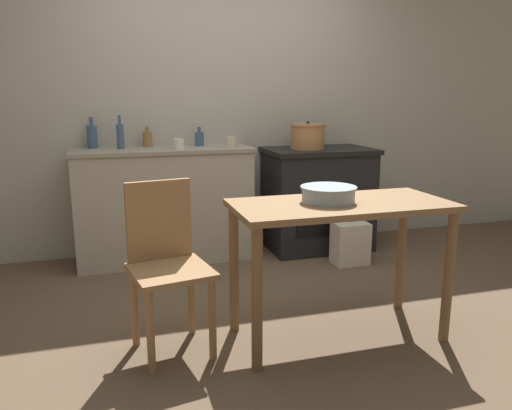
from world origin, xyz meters
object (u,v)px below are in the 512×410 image
(mixing_bowl_large, at_px, (328,193))
(bottle_mid_left, at_px, (120,136))
(work_table, at_px, (341,225))
(cup_center, at_px, (178,144))
(chair, at_px, (167,261))
(bottle_far_left, at_px, (92,136))
(flour_sack, at_px, (350,243))
(stove, at_px, (317,198))
(bottle_center_left, at_px, (199,139))
(cup_center_right, at_px, (231,142))
(stock_pot, at_px, (308,136))
(bottle_left, at_px, (147,139))

(mixing_bowl_large, relative_size, bottle_mid_left, 1.15)
(work_table, xyz_separation_m, cup_center, (-0.68, 1.55, 0.32))
(chair, relative_size, bottle_mid_left, 3.43)
(work_table, height_order, mixing_bowl_large, mixing_bowl_large)
(bottle_far_left, xyz_separation_m, bottle_mid_left, (0.22, -0.10, 0.01))
(flour_sack, xyz_separation_m, bottle_far_left, (-1.99, 0.72, 0.87))
(stove, bearing_deg, chair, -135.76)
(bottle_far_left, bearing_deg, work_table, -54.11)
(flour_sack, distance_m, mixing_bowl_large, 1.48)
(chair, height_order, bottle_center_left, bottle_center_left)
(stove, relative_size, bottle_center_left, 5.83)
(stove, relative_size, cup_center_right, 11.03)
(bottle_far_left, height_order, bottle_mid_left, bottle_mid_left)
(stock_pot, distance_m, bottle_left, 1.37)
(mixing_bowl_large, bearing_deg, bottle_center_left, 102.73)
(mixing_bowl_large, xyz_separation_m, cup_center_right, (-0.16, 1.57, 0.14))
(stove, xyz_separation_m, bottle_center_left, (-1.04, 0.15, 0.55))
(bottle_left, bearing_deg, chair, -91.94)
(flour_sack, distance_m, bottle_far_left, 2.29)
(work_table, bearing_deg, bottle_left, 116.03)
(stock_pot, relative_size, bottle_left, 1.85)
(flour_sack, height_order, bottle_far_left, bottle_far_left)
(stock_pot, bearing_deg, cup_center, -177.07)
(stove, bearing_deg, cup_center, -176.43)
(chair, height_order, cup_center_right, cup_center_right)
(mixing_bowl_large, relative_size, bottle_far_left, 1.23)
(stove, height_order, bottle_mid_left, bottle_mid_left)
(flour_sack, bearing_deg, work_table, -120.22)
(stock_pot, bearing_deg, bottle_far_left, 172.52)
(mixing_bowl_large, bearing_deg, stove, 68.23)
(work_table, distance_m, flour_sack, 1.39)
(stove, distance_m, mixing_bowl_large, 1.77)
(stove, height_order, stock_pot, stock_pot)
(work_table, relative_size, bottle_left, 7.26)
(stove, relative_size, flour_sack, 2.69)
(flour_sack, height_order, stock_pot, stock_pot)
(bottle_far_left, bearing_deg, stock_pot, -7.48)
(work_table, bearing_deg, stock_pot, 74.16)
(bottle_mid_left, bearing_deg, mixing_bowl_large, -58.72)
(chair, bearing_deg, work_table, -18.90)
(bottle_mid_left, height_order, cup_center_right, bottle_mid_left)
(bottle_left, bearing_deg, cup_center, -52.30)
(stock_pot, height_order, mixing_bowl_large, stock_pot)
(mixing_bowl_large, relative_size, bottle_left, 1.86)
(bottle_left, bearing_deg, cup_center_right, -19.79)
(cup_center, bearing_deg, cup_center_right, 5.74)
(cup_center, bearing_deg, bottle_center_left, 47.29)
(mixing_bowl_large, height_order, bottle_center_left, bottle_center_left)
(chair, bearing_deg, mixing_bowl_large, -18.21)
(stock_pot, xyz_separation_m, mixing_bowl_large, (-0.53, -1.59, -0.18))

